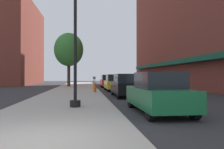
# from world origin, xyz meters

# --- Properties ---
(ground_plane) EXTENTS (90.00, 90.00, 0.00)m
(ground_plane) POSITION_xyz_m (4.00, 18.00, 0.00)
(ground_plane) COLOR #2D2D30
(sidewalk_slab) EXTENTS (4.80, 50.00, 0.12)m
(sidewalk_slab) POSITION_xyz_m (0.00, 19.00, 0.06)
(sidewalk_slab) COLOR #A8A399
(sidewalk_slab) RESTS_ON ground
(building_far_background) EXTENTS (6.80, 18.00, 14.49)m
(building_far_background) POSITION_xyz_m (-11.01, 37.00, 7.23)
(building_far_background) COLOR brown
(building_far_background) RESTS_ON ground
(lamppost) EXTENTS (0.48, 0.48, 5.90)m
(lamppost) POSITION_xyz_m (0.60, 5.27, 3.20)
(lamppost) COLOR black
(lamppost) RESTS_ON sidewalk_slab
(fire_hydrant) EXTENTS (0.33, 0.26, 0.79)m
(fire_hydrant) POSITION_xyz_m (1.88, 14.34, 0.52)
(fire_hydrant) COLOR #E05614
(fire_hydrant) RESTS_ON sidewalk_slab
(parking_meter_near) EXTENTS (0.14, 0.09, 1.31)m
(parking_meter_near) POSITION_xyz_m (2.05, 21.89, 0.95)
(parking_meter_near) COLOR slate
(parking_meter_near) RESTS_ON sidewalk_slab
(parking_meter_far) EXTENTS (0.14, 0.09, 1.31)m
(parking_meter_far) POSITION_xyz_m (2.05, 18.29, 0.95)
(parking_meter_far) COLOR slate
(parking_meter_far) RESTS_ON sidewalk_slab
(tree_near) EXTENTS (3.89, 3.89, 7.17)m
(tree_near) POSITION_xyz_m (-1.14, 25.63, 5.03)
(tree_near) COLOR #422D1E
(tree_near) RESTS_ON sidewalk_slab
(car_green) EXTENTS (1.80, 4.30, 1.66)m
(car_green) POSITION_xyz_m (4.00, 3.96, 0.81)
(car_green) COLOR black
(car_green) RESTS_ON ground
(car_black) EXTENTS (1.80, 4.30, 1.66)m
(car_black) POSITION_xyz_m (4.00, 11.11, 0.81)
(car_black) COLOR black
(car_black) RESTS_ON ground
(car_yellow) EXTENTS (1.80, 4.30, 1.66)m
(car_yellow) POSITION_xyz_m (4.00, 17.58, 0.81)
(car_yellow) COLOR black
(car_yellow) RESTS_ON ground
(car_red) EXTENTS (1.80, 4.30, 1.66)m
(car_red) POSITION_xyz_m (4.00, 24.29, 0.81)
(car_red) COLOR black
(car_red) RESTS_ON ground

